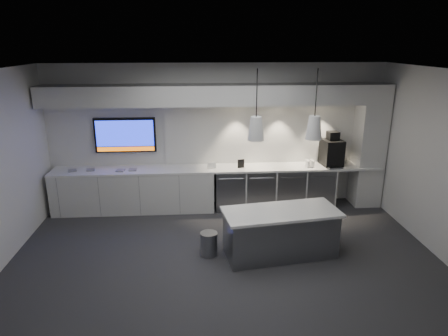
{
  "coord_description": "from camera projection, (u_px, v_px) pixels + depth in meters",
  "views": [
    {
      "loc": [
        -0.43,
        -5.73,
        3.39
      ],
      "look_at": [
        0.05,
        1.1,
        1.23
      ],
      "focal_mm": 32.0,
      "sensor_mm": 36.0,
      "label": 1
    }
  ],
  "objects": [
    {
      "name": "tray_b",
      "position": [
        91.0,
        170.0,
        8.11
      ],
      "size": [
        0.19,
        0.19,
        0.02
      ],
      "primitive_type": "cube",
      "rotation": [
        0.0,
        0.0,
        0.21
      ],
      "color": "gray",
      "rests_on": "back_counter"
    },
    {
      "name": "backsplash",
      "position": [
        273.0,
        133.0,
        8.47
      ],
      "size": [
        4.6,
        0.03,
        1.3
      ],
      "primitive_type": "cube",
      "color": "silver",
      "rests_on": "wall_back"
    },
    {
      "name": "pendant_right",
      "position": [
        314.0,
        127.0,
        6.05
      ],
      "size": [
        0.25,
        0.25,
        1.06
      ],
      "color": "silver",
      "rests_on": "ceiling"
    },
    {
      "name": "tray_d",
      "position": [
        133.0,
        170.0,
        8.12
      ],
      "size": [
        0.17,
        0.17,
        0.02
      ],
      "primitive_type": "cube",
      "rotation": [
        0.0,
        0.0,
        0.04
      ],
      "color": "gray",
      "rests_on": "back_counter"
    },
    {
      "name": "fridge_unit_a",
      "position": [
        230.0,
        189.0,
        8.46
      ],
      "size": [
        0.6,
        0.61,
        0.85
      ],
      "primitive_type": "cube",
      "color": "gray",
      "rests_on": "floor"
    },
    {
      "name": "left_base_cabinets",
      "position": [
        134.0,
        191.0,
        8.32
      ],
      "size": [
        3.3,
        0.63,
        0.86
      ],
      "primitive_type": "cube",
      "color": "silver",
      "rests_on": "floor"
    },
    {
      "name": "fridge_unit_b",
      "position": [
        259.0,
        188.0,
        8.5
      ],
      "size": [
        0.6,
        0.61,
        0.85
      ],
      "primitive_type": "cube",
      "color": "gray",
      "rests_on": "floor"
    },
    {
      "name": "sign_black",
      "position": [
        241.0,
        164.0,
        8.25
      ],
      "size": [
        0.14,
        0.05,
        0.18
      ],
      "primitive_type": "cube",
      "rotation": [
        0.0,
        0.0,
        0.23
      ],
      "color": "black",
      "rests_on": "back_counter"
    },
    {
      "name": "back_counter",
      "position": [
        218.0,
        168.0,
        8.3
      ],
      "size": [
        6.8,
        0.65,
        0.04
      ],
      "primitive_type": "cube",
      "color": "white",
      "rests_on": "left_base_cabinets"
    },
    {
      "name": "sign_white",
      "position": [
        212.0,
        165.0,
        8.2
      ],
      "size": [
        0.18,
        0.05,
        0.14
      ],
      "primitive_type": "cube",
      "rotation": [
        0.0,
        0.0,
        0.14
      ],
      "color": "white",
      "rests_on": "back_counter"
    },
    {
      "name": "tray_a",
      "position": [
        72.0,
        170.0,
        8.06
      ],
      "size": [
        0.2,
        0.2,
        0.02
      ],
      "primitive_type": "cube",
      "rotation": [
        0.0,
        0.0,
        0.31
      ],
      "color": "gray",
      "rests_on": "back_counter"
    },
    {
      "name": "column",
      "position": [
        369.0,
        146.0,
        8.41
      ],
      "size": [
        0.55,
        0.55,
        2.6
      ],
      "primitive_type": "cube",
      "color": "silver",
      "rests_on": "floor"
    },
    {
      "name": "island",
      "position": [
        280.0,
        233.0,
        6.55
      ],
      "size": [
        1.97,
        1.06,
        0.79
      ],
      "rotation": [
        0.0,
        0.0,
        0.15
      ],
      "color": "gray",
      "rests_on": "floor"
    },
    {
      "name": "tray_c",
      "position": [
        120.0,
        170.0,
        8.07
      ],
      "size": [
        0.18,
        0.18,
        0.02
      ],
      "primitive_type": "cube",
      "rotation": [
        0.0,
        0.0,
        -0.14
      ],
      "color": "gray",
      "rests_on": "back_counter"
    },
    {
      "name": "fridge_unit_d",
      "position": [
        317.0,
        186.0,
        8.58
      ],
      "size": [
        0.6,
        0.61,
        0.85
      ],
      "primitive_type": "cube",
      "color": "gray",
      "rests_on": "floor"
    },
    {
      "name": "cup_cluster",
      "position": [
        310.0,
        164.0,
        8.32
      ],
      "size": [
        0.17,
        0.17,
        0.14
      ],
      "primitive_type": null,
      "color": "white",
      "rests_on": "back_counter"
    },
    {
      "name": "wall_back",
      "position": [
        217.0,
        136.0,
        8.42
      ],
      "size": [
        7.0,
        0.0,
        7.0
      ],
      "primitive_type": "plane",
      "rotation": [
        1.57,
        0.0,
        0.0
      ],
      "color": "silver",
      "rests_on": "floor"
    },
    {
      "name": "fridge_unit_c",
      "position": [
        288.0,
        187.0,
        8.54
      ],
      "size": [
        0.6,
        0.61,
        0.85
      ],
      "primitive_type": "cube",
      "color": "gray",
      "rests_on": "floor"
    },
    {
      "name": "wall_right",
      "position": [
        447.0,
        168.0,
        6.28
      ],
      "size": [
        0.0,
        7.0,
        7.0
      ],
      "primitive_type": "plane",
      "rotation": [
        1.57,
        0.0,
        -1.57
      ],
      "color": "silver",
      "rests_on": "floor"
    },
    {
      "name": "ceiling",
      "position": [
        226.0,
        71.0,
        5.59
      ],
      "size": [
        7.0,
        7.0,
        0.0
      ],
      "primitive_type": "plane",
      "rotation": [
        3.14,
        0.0,
        0.0
      ],
      "color": "black",
      "rests_on": "wall_back"
    },
    {
      "name": "pendant_left",
      "position": [
        256.0,
        128.0,
        5.99
      ],
      "size": [
        0.25,
        0.25,
        1.06
      ],
      "color": "silver",
      "rests_on": "ceiling"
    },
    {
      "name": "bin",
      "position": [
        209.0,
        244.0,
        6.6
      ],
      "size": [
        0.3,
        0.3,
        0.4
      ],
      "primitive_type": "cylinder",
      "rotation": [
        0.0,
        0.0,
        0.06
      ],
      "color": "gray",
      "rests_on": "floor"
    },
    {
      "name": "floor",
      "position": [
        226.0,
        260.0,
        6.5
      ],
      "size": [
        7.0,
        7.0,
        0.0
      ],
      "primitive_type": "plane",
      "color": "#303032",
      "rests_on": "ground"
    },
    {
      "name": "wall_tv",
      "position": [
        125.0,
        135.0,
        8.23
      ],
      "size": [
        1.25,
        0.07,
        0.72
      ],
      "color": "black",
      "rests_on": "wall_back"
    },
    {
      "name": "coffee_machine",
      "position": [
        332.0,
        151.0,
        8.39
      ],
      "size": [
        0.44,
        0.6,
        0.72
      ],
      "rotation": [
        0.0,
        0.0,
        0.12
      ],
      "color": "black",
      "rests_on": "back_counter"
    },
    {
      "name": "wall_front",
      "position": [
        246.0,
        257.0,
        3.67
      ],
      "size": [
        7.0,
        0.0,
        7.0
      ],
      "primitive_type": "plane",
      "rotation": [
        -1.57,
        0.0,
        0.0
      ],
      "color": "silver",
      "rests_on": "floor"
    },
    {
      "name": "soffit",
      "position": [
        217.0,
        95.0,
        7.87
      ],
      "size": [
        6.9,
        0.6,
        0.4
      ],
      "primitive_type": "cube",
      "color": "silver",
      "rests_on": "wall_back"
    }
  ]
}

